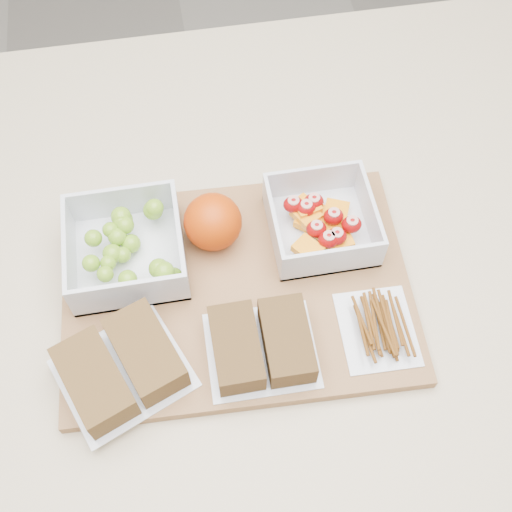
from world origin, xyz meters
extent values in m
plane|color=gray|center=(0.00, 0.00, 0.00)|extent=(4.00, 4.00, 0.00)
cube|color=beige|center=(0.00, 0.00, 0.45)|extent=(1.20, 0.90, 0.90)
cube|color=olive|center=(-0.03, -0.03, 0.91)|extent=(0.43, 0.32, 0.02)
cube|color=silver|center=(-0.15, 0.03, 0.92)|extent=(0.14, 0.14, 0.01)
cube|color=silver|center=(-0.15, 0.10, 0.95)|extent=(0.14, 0.01, 0.06)
cube|color=silver|center=(-0.15, -0.04, 0.95)|extent=(0.14, 0.01, 0.06)
cube|color=silver|center=(-0.08, 0.03, 0.95)|extent=(0.01, 0.13, 0.06)
cube|color=silver|center=(-0.22, 0.03, 0.95)|extent=(0.01, 0.13, 0.06)
sphere|color=#70A121|center=(-0.17, 0.03, 0.94)|extent=(0.02, 0.02, 0.02)
sphere|color=#70A121|center=(-0.19, 0.01, 0.95)|extent=(0.02, 0.02, 0.02)
sphere|color=#70A121|center=(-0.15, 0.06, 0.95)|extent=(0.02, 0.02, 0.02)
sphere|color=#70A121|center=(-0.14, 0.04, 0.94)|extent=(0.02, 0.02, 0.02)
sphere|color=#70A121|center=(-0.19, 0.05, 0.95)|extent=(0.02, 0.02, 0.02)
sphere|color=#70A121|center=(-0.16, 0.02, 0.94)|extent=(0.02, 0.02, 0.02)
sphere|color=#70A121|center=(-0.17, 0.05, 0.95)|extent=(0.02, 0.02, 0.02)
sphere|color=#70A121|center=(-0.11, -0.02, 0.95)|extent=(0.03, 0.03, 0.03)
sphere|color=#70A121|center=(-0.11, 0.08, 0.95)|extent=(0.03, 0.03, 0.03)
sphere|color=#70A121|center=(-0.15, 0.07, 0.95)|extent=(0.02, 0.02, 0.02)
sphere|color=#70A121|center=(-0.18, 0.00, 0.95)|extent=(0.02, 0.02, 0.02)
sphere|color=#70A121|center=(-0.11, 0.08, 0.95)|extent=(0.02, 0.02, 0.02)
sphere|color=#70A121|center=(-0.15, -0.01, 0.94)|extent=(0.02, 0.02, 0.02)
sphere|color=#70A121|center=(-0.15, 0.07, 0.95)|extent=(0.02, 0.02, 0.02)
sphere|color=#70A121|center=(-0.16, 0.05, 0.95)|extent=(0.02, 0.02, 0.02)
sphere|color=#70A121|center=(-0.15, 0.06, 0.95)|extent=(0.02, 0.02, 0.02)
sphere|color=#70A121|center=(-0.11, -0.01, 0.95)|extent=(0.02, 0.02, 0.02)
sphere|color=#70A121|center=(-0.10, -0.01, 0.93)|extent=(0.02, 0.02, 0.02)
sphere|color=#70A121|center=(-0.16, 0.06, 0.95)|extent=(0.02, 0.02, 0.02)
sphere|color=#70A121|center=(-0.17, 0.01, 0.94)|extent=(0.02, 0.02, 0.02)
cube|color=silver|center=(0.09, 0.03, 0.92)|extent=(0.13, 0.13, 0.00)
cube|color=silver|center=(0.09, 0.09, 0.94)|extent=(0.13, 0.00, 0.05)
cube|color=silver|center=(0.09, -0.03, 0.94)|extent=(0.13, 0.00, 0.05)
cube|color=silver|center=(0.15, 0.03, 0.94)|extent=(0.00, 0.12, 0.05)
cube|color=silver|center=(0.03, 0.03, 0.94)|extent=(0.00, 0.12, 0.05)
cube|color=orange|center=(0.10, 0.01, 0.93)|extent=(0.04, 0.04, 0.01)
cube|color=orange|center=(0.08, 0.05, 0.93)|extent=(0.05, 0.05, 0.01)
cube|color=orange|center=(0.10, 0.03, 0.93)|extent=(0.04, 0.05, 0.01)
cube|color=orange|center=(0.12, 0.05, 0.93)|extent=(0.04, 0.05, 0.01)
cube|color=orange|center=(0.07, 0.04, 0.94)|extent=(0.04, 0.04, 0.01)
cube|color=orange|center=(0.08, 0.05, 0.94)|extent=(0.04, 0.03, 0.01)
cube|color=orange|center=(0.07, -0.01, 0.94)|extent=(0.04, 0.04, 0.01)
cube|color=orange|center=(0.11, 0.00, 0.93)|extent=(0.04, 0.04, 0.01)
cube|color=orange|center=(0.08, 0.04, 0.93)|extent=(0.04, 0.04, 0.01)
ellipsoid|color=#9C0807|center=(0.11, 0.03, 0.95)|extent=(0.03, 0.02, 0.02)
ellipsoid|color=#9C0807|center=(0.10, 0.00, 0.95)|extent=(0.03, 0.02, 0.02)
ellipsoid|color=#9C0807|center=(0.06, 0.06, 0.95)|extent=(0.03, 0.02, 0.02)
ellipsoid|color=#9C0807|center=(0.13, 0.01, 0.95)|extent=(0.03, 0.02, 0.02)
ellipsoid|color=#9C0807|center=(0.08, 0.05, 0.95)|extent=(0.03, 0.02, 0.02)
ellipsoid|color=#9C0807|center=(0.09, 0.00, 0.95)|extent=(0.03, 0.02, 0.02)
ellipsoid|color=#9C0807|center=(0.08, 0.02, 0.95)|extent=(0.03, 0.02, 0.02)
ellipsoid|color=#9C0807|center=(0.09, 0.06, 0.95)|extent=(0.03, 0.02, 0.02)
sphere|color=#C33B04|center=(-0.04, 0.04, 0.95)|extent=(0.07, 0.07, 0.07)
cube|color=silver|center=(-0.17, -0.12, 0.92)|extent=(0.17, 0.16, 0.00)
cube|color=brown|center=(-0.20, -0.13, 0.94)|extent=(0.09, 0.12, 0.04)
cube|color=brown|center=(-0.14, -0.11, 0.94)|extent=(0.09, 0.12, 0.04)
cube|color=silver|center=(-0.01, -0.12, 0.92)|extent=(0.13, 0.11, 0.00)
cube|color=brown|center=(-0.04, -0.12, 0.94)|extent=(0.05, 0.10, 0.04)
cube|color=brown|center=(0.02, -0.12, 0.94)|extent=(0.05, 0.10, 0.04)
cube|color=silver|center=(0.13, -0.11, 0.92)|extent=(0.09, 0.11, 0.00)
camera|label=1|loc=(-0.06, -0.39, 1.61)|focal=45.00mm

